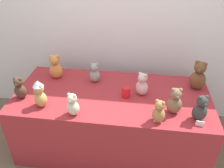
# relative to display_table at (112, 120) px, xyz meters

# --- Properties ---
(ground_plane) EXTENTS (10.00, 10.00, 0.00)m
(ground_plane) POSITION_rel_display_table_xyz_m (0.00, -0.25, -0.35)
(ground_plane) COLOR brown
(wall_back) EXTENTS (7.00, 0.08, 2.60)m
(wall_back) POSITION_rel_display_table_xyz_m (0.00, 0.70, 0.95)
(wall_back) COLOR white
(wall_back) RESTS_ON ground_plane
(display_table) EXTENTS (1.97, 0.90, 0.70)m
(display_table) POSITION_rel_display_table_xyz_m (0.00, 0.00, 0.00)
(display_table) COLOR maroon
(display_table) RESTS_ON ground_plane
(teddy_bear_ash) EXTENTS (0.13, 0.11, 0.23)m
(teddy_bear_ash) POSITION_rel_display_table_xyz_m (-0.22, 0.21, 0.46)
(teddy_bear_ash) COLOR gray
(teddy_bear_ash) RESTS_ON display_table
(teddy_bear_cocoa) EXTENTS (0.13, 0.11, 0.23)m
(teddy_bear_cocoa) POSITION_rel_display_table_xyz_m (-0.87, -0.18, 0.46)
(teddy_bear_cocoa) COLOR #4C3323
(teddy_bear_cocoa) RESTS_ON display_table
(teddy_bear_charcoal) EXTENTS (0.16, 0.15, 0.25)m
(teddy_bear_charcoal) POSITION_rel_display_table_xyz_m (0.79, -0.28, 0.47)
(teddy_bear_charcoal) COLOR #383533
(teddy_bear_charcoal) RESTS_ON display_table
(teddy_bear_chestnut) EXTENTS (0.20, 0.18, 0.32)m
(teddy_bear_chestnut) POSITION_rel_display_table_xyz_m (0.85, 0.22, 0.50)
(teddy_bear_chestnut) COLOR brown
(teddy_bear_chestnut) RESTS_ON display_table
(teddy_bear_cream) EXTENTS (0.14, 0.12, 0.23)m
(teddy_bear_cream) POSITION_rel_display_table_xyz_m (-0.30, -0.36, 0.46)
(teddy_bear_cream) COLOR beige
(teddy_bear_cream) RESTS_ON display_table
(teddy_bear_mocha) EXTENTS (0.15, 0.13, 0.26)m
(teddy_bear_mocha) POSITION_rel_display_table_xyz_m (0.59, -0.21, 0.47)
(teddy_bear_mocha) COLOR #7F6047
(teddy_bear_mocha) RESTS_ON display_table
(teddy_bear_ginger) EXTENTS (0.16, 0.14, 0.28)m
(teddy_bear_ginger) POSITION_rel_display_table_xyz_m (-0.65, 0.23, 0.48)
(teddy_bear_ginger) COLOR #D17F3D
(teddy_bear_ginger) RESTS_ON display_table
(teddy_bear_honey) EXTENTS (0.16, 0.15, 0.28)m
(teddy_bear_honey) POSITION_rel_display_table_xyz_m (-0.63, -0.28, 0.49)
(teddy_bear_honey) COLOR tan
(teddy_bear_honey) RESTS_ON display_table
(teddy_bear_blush) EXTENTS (0.16, 0.15, 0.25)m
(teddy_bear_blush) POSITION_rel_display_table_xyz_m (0.29, 0.03, 0.47)
(teddy_bear_blush) COLOR beige
(teddy_bear_blush) RESTS_ON display_table
(teddy_bear_caramel) EXTENTS (0.14, 0.13, 0.22)m
(teddy_bear_caramel) POSITION_rel_display_table_xyz_m (0.44, -0.35, 0.46)
(teddy_bear_caramel) COLOR #B27A42
(teddy_bear_caramel) RESTS_ON display_table
(party_cup_red) EXTENTS (0.08, 0.08, 0.11)m
(party_cup_red) POSITION_rel_display_table_xyz_m (0.14, -0.03, 0.41)
(party_cup_red) COLOR red
(party_cup_red) RESTS_ON display_table
(name_card_front_left) EXTENTS (0.07, 0.01, 0.05)m
(name_card_front_left) POSITION_rel_display_table_xyz_m (0.44, -0.36, 0.38)
(name_card_front_left) COLOR white
(name_card_front_left) RESTS_ON display_table
(name_card_front_middle) EXTENTS (0.07, 0.02, 0.05)m
(name_card_front_middle) POSITION_rel_display_table_xyz_m (0.79, -0.36, 0.38)
(name_card_front_middle) COLOR white
(name_card_front_middle) RESTS_ON display_table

